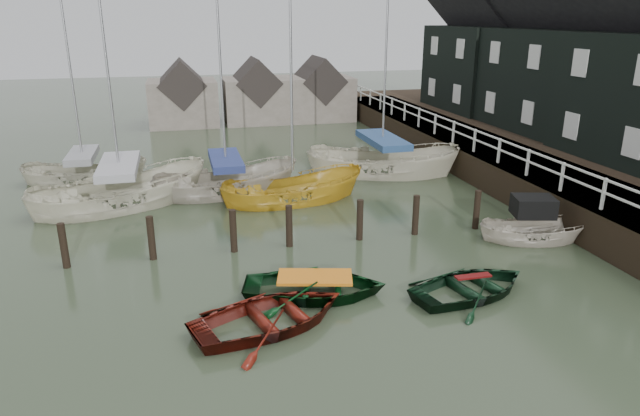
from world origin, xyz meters
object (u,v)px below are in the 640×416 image
object	(u,v)px
sailboat_c	(293,200)
rowboat_dkgreen	(471,294)
sailboat_e	(86,182)
rowboat_red	(272,326)
sailboat_a	(123,204)
rowboat_green	(315,295)
sailboat_d	(382,173)
motorboat	(533,237)
sailboat_b	(227,192)

from	to	relation	value
sailboat_c	rowboat_dkgreen	bearing A→B (deg)	-167.09
rowboat_dkgreen	sailboat_e	xyz separation A→B (m)	(-11.58, 13.88, 0.07)
rowboat_red	sailboat_a	bearing A→B (deg)	4.93
sailboat_c	sailboat_e	size ratio (longest dim) A/B	0.94
rowboat_green	sailboat_d	distance (m)	12.71
rowboat_green	rowboat_dkgreen	bearing A→B (deg)	-88.69
rowboat_red	sailboat_c	xyz separation A→B (m)	(2.46, 9.52, 0.01)
rowboat_red	sailboat_d	bearing A→B (deg)	-47.30
motorboat	sailboat_c	world-z (taller)	sailboat_c
rowboat_dkgreen	sailboat_b	world-z (taller)	sailboat_b
rowboat_green	sailboat_a	bearing A→B (deg)	45.80
rowboat_green	sailboat_c	world-z (taller)	sailboat_c
sailboat_d	rowboat_dkgreen	bearing A→B (deg)	-166.89
rowboat_green	sailboat_c	xyz separation A→B (m)	(1.07, 8.23, 0.01)
rowboat_red	rowboat_dkgreen	size ratio (longest dim) A/B	1.12
rowboat_red	sailboat_d	xyz separation A→B (m)	(7.36, 12.52, 0.06)
rowboat_red	rowboat_dkgreen	distance (m)	5.53
rowboat_green	sailboat_d	size ratio (longest dim) A/B	0.33
rowboat_red	motorboat	size ratio (longest dim) A/B	1.03
sailboat_d	rowboat_green	bearing A→B (deg)	173.66
sailboat_b	sailboat_d	size ratio (longest dim) A/B	0.98
rowboat_red	rowboat_green	distance (m)	1.90
sailboat_b	rowboat_dkgreen	bearing A→B (deg)	-160.54
rowboat_dkgreen	sailboat_c	size ratio (longest dim) A/B	0.37
rowboat_green	rowboat_dkgreen	size ratio (longest dim) A/B	1.07
motorboat	sailboat_d	distance (m)	9.40
sailboat_a	sailboat_c	size ratio (longest dim) A/B	1.16
rowboat_dkgreen	motorboat	world-z (taller)	motorboat
sailboat_c	sailboat_e	world-z (taller)	sailboat_e
rowboat_green	rowboat_red	bearing A→B (deg)	147.70
rowboat_green	sailboat_e	distance (m)	14.90
rowboat_green	sailboat_c	size ratio (longest dim) A/B	0.40
motorboat	sailboat_e	bearing A→B (deg)	70.08
rowboat_red	sailboat_c	world-z (taller)	sailboat_c
rowboat_green	motorboat	xyz separation A→B (m)	(8.00, 2.04, 0.12)
rowboat_green	rowboat_dkgreen	distance (m)	4.24
sailboat_a	sailboat_c	xyz separation A→B (m)	(6.66, -1.00, -0.05)
rowboat_dkgreen	sailboat_b	size ratio (longest dim) A/B	0.32
sailboat_d	sailboat_b	bearing A→B (deg)	121.92
sailboat_d	sailboat_e	world-z (taller)	sailboat_d
rowboat_dkgreen	sailboat_b	xyz separation A→B (m)	(-5.56, 10.86, 0.06)
rowboat_red	motorboat	world-z (taller)	motorboat
sailboat_b	sailboat_e	xyz separation A→B (m)	(-6.02, 3.03, 0.00)
sailboat_a	sailboat_e	distance (m)	4.13
rowboat_red	sailboat_b	bearing A→B (deg)	-16.62
sailboat_a	sailboat_b	bearing A→B (deg)	-102.31
sailboat_e	sailboat_b	bearing A→B (deg)	-106.17
rowboat_dkgreen	motorboat	xyz separation A→B (m)	(3.87, 3.01, 0.12)
sailboat_e	sailboat_c	bearing A→B (deg)	-108.26
motorboat	sailboat_a	world-z (taller)	sailboat_a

